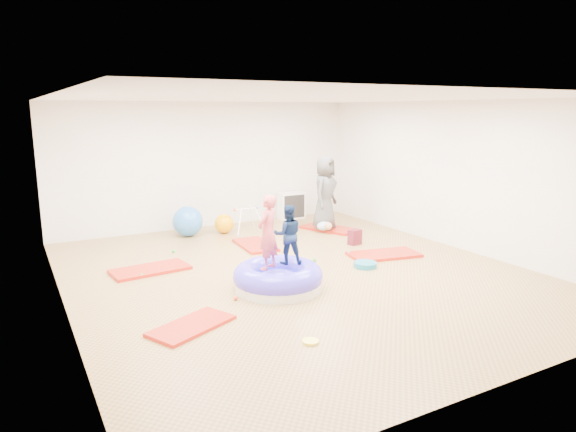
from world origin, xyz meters
TOP-DOWN VIEW (x-y plane):
  - room at (0.00, 0.00)m, footprint 7.01×8.01m
  - gym_mat_front_left at (-2.21, -1.24)m, footprint 1.18×0.93m
  - gym_mat_mid_left at (-2.08, 1.27)m, footprint 1.30×0.75m
  - gym_mat_center_back at (0.13, 1.86)m, footprint 0.66×1.20m
  - gym_mat_right at (1.89, 0.09)m, footprint 1.37×0.87m
  - gym_mat_rear_right at (2.18, 2.34)m, footprint 1.05×1.37m
  - inflatable_cushion at (-0.63, -0.53)m, footprint 1.34×1.34m
  - child_pink at (-0.79, -0.53)m, footprint 0.48×0.44m
  - child_navy at (-0.41, -0.43)m, footprint 0.53×0.48m
  - adult_caregiver at (2.05, 2.34)m, footprint 0.93×0.86m
  - infant at (1.93, 2.12)m, footprint 0.35×0.36m
  - ball_pit_balls at (-0.64, 0.46)m, footprint 3.73×2.88m
  - exercise_ball_blue at (-0.76, 3.30)m, footprint 0.64×0.64m
  - exercise_ball_orange at (0.01, 3.17)m, footprint 0.42×0.42m
  - infant_play_gym at (0.46, 3.03)m, footprint 0.70×0.66m
  - cube_shelf at (2.03, 3.79)m, footprint 0.65×0.32m
  - balance_disc at (1.18, -0.29)m, footprint 0.39×0.39m
  - backpack at (1.92, 1.02)m, footprint 0.29×0.21m
  - yellow_toy at (-1.15, -2.31)m, footprint 0.19×0.19m

SIDE VIEW (x-z plane):
  - yellow_toy at x=-1.15m, z-range 0.00..0.03m
  - gym_mat_front_left at x=-2.21m, z-range 0.00..0.04m
  - gym_mat_center_back at x=0.13m, z-range 0.00..0.05m
  - gym_mat_rear_right at x=2.18m, z-range 0.00..0.05m
  - gym_mat_mid_left at x=-2.08m, z-range 0.00..0.05m
  - gym_mat_right at x=1.89m, z-range 0.00..0.05m
  - ball_pit_balls at x=-0.64m, z-range 0.00..0.07m
  - balance_disc at x=1.18m, z-range 0.00..0.09m
  - backpack at x=1.92m, z-range 0.00..0.30m
  - infant at x=1.93m, z-range 0.05..0.26m
  - inflatable_cushion at x=-0.63m, z-range -0.05..0.38m
  - exercise_ball_orange at x=0.01m, z-range 0.00..0.42m
  - exercise_ball_blue at x=-0.76m, z-range 0.00..0.64m
  - cube_shelf at x=2.03m, z-range 0.00..0.65m
  - infant_play_gym at x=0.46m, z-range 0.09..0.62m
  - child_navy at x=-0.41m, z-range 0.39..1.29m
  - adult_caregiver at x=2.05m, z-range 0.05..1.65m
  - child_pink at x=-0.79m, z-range 0.39..1.49m
  - room at x=0.00m, z-range 0.00..2.80m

